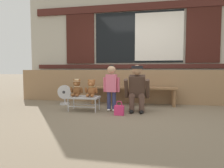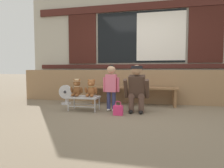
{
  "view_description": "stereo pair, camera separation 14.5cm",
  "coord_description": "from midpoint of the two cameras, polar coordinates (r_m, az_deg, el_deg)",
  "views": [
    {
      "loc": [
        0.39,
        -3.81,
        0.86
      ],
      "look_at": [
        -0.45,
        0.4,
        0.55
      ],
      "focal_mm": 32.13,
      "sensor_mm": 36.0,
      "label": 1
    },
    {
      "loc": [
        0.53,
        -3.78,
        0.86
      ],
      "look_at": [
        -0.45,
        0.4,
        0.55
      ],
      "focal_mm": 32.13,
      "sensor_mm": 36.0,
      "label": 2
    }
  ],
  "objects": [
    {
      "name": "shop_facade",
      "position": [
        5.83,
        6.82,
        13.7
      ],
      "size": [
        6.57,
        0.26,
        3.66
      ],
      "color": "#B7B2A3",
      "rests_on": "ground"
    },
    {
      "name": "handbag_on_ground",
      "position": [
        3.81,
        0.95,
        -7.42
      ],
      "size": [
        0.18,
        0.11,
        0.27
      ],
      "color": "#E53370",
      "rests_on": "ground"
    },
    {
      "name": "wooden_bench_long",
      "position": [
        4.9,
        4.96,
        -1.59
      ],
      "size": [
        2.1,
        0.4,
        0.44
      ],
      "color": "#8E6642",
      "rests_on": "ground"
    },
    {
      "name": "ground_plane",
      "position": [
        3.91,
        4.29,
        -8.57
      ],
      "size": [
        60.0,
        60.0,
        0.0
      ],
      "primitive_type": "plane",
      "color": "#756651"
    },
    {
      "name": "teddy_bear_with_hat",
      "position": [
        4.28,
        -10.98,
        -1.13
      ],
      "size": [
        0.28,
        0.27,
        0.36
      ],
      "color": "brown",
      "rests_on": "small_display_bench"
    },
    {
      "name": "teddy_bear_plain",
      "position": [
        4.17,
        -6.91,
        -1.35
      ],
      "size": [
        0.28,
        0.26,
        0.36
      ],
      "color": "#93562D",
      "rests_on": "small_display_bench"
    },
    {
      "name": "adult_crouching",
      "position": [
        4.09,
        6.28,
        -1.21
      ],
      "size": [
        0.5,
        0.49,
        0.95
      ],
      "color": "brown",
      "rests_on": "ground"
    },
    {
      "name": "child_standing",
      "position": [
        4.13,
        -1.15,
        0.42
      ],
      "size": [
        0.35,
        0.18,
        0.96
      ],
      "color": "navy",
      "rests_on": "ground"
    },
    {
      "name": "floor_fan",
      "position": [
        5.08,
        -14.17,
        -3.03
      ],
      "size": [
        0.34,
        0.24,
        0.48
      ],
      "color": "silver",
      "rests_on": "ground"
    },
    {
      "name": "small_display_bench",
      "position": [
        4.25,
        -8.95,
        -3.96
      ],
      "size": [
        0.64,
        0.36,
        0.3
      ],
      "color": "#BCBCC1",
      "rests_on": "ground"
    },
    {
      "name": "brick_low_wall",
      "position": [
        5.25,
        6.2,
        -0.65
      ],
      "size": [
        6.44,
        0.25,
        0.85
      ],
      "primitive_type": "cube",
      "color": "#997551",
      "rests_on": "ground"
    }
  ]
}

